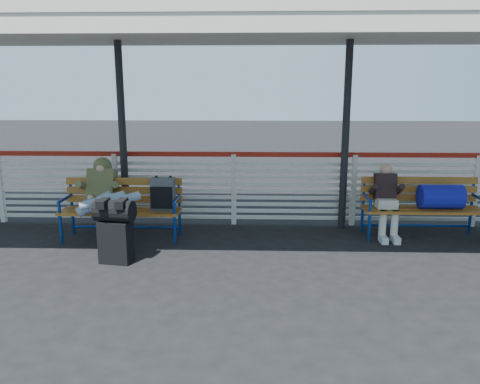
{
  "coord_description": "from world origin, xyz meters",
  "views": [
    {
      "loc": [
        0.36,
        -5.79,
        2.23
      ],
      "look_at": [
        0.14,
        1.0,
        0.75
      ],
      "focal_mm": 35.0,
      "sensor_mm": 36.0,
      "label": 1
    }
  ],
  "objects_px": {
    "bench_left": "(136,200)",
    "companion_person": "(386,199)",
    "luggage_stack": "(115,229)",
    "bench_right": "(432,199)",
    "traveler_man": "(105,198)"
  },
  "relations": [
    {
      "from": "bench_left",
      "to": "traveler_man",
      "type": "xyz_separation_m",
      "value": [
        -0.37,
        -0.34,
        0.11
      ]
    },
    {
      "from": "traveler_man",
      "to": "companion_person",
      "type": "relative_size",
      "value": 1.43
    },
    {
      "from": "luggage_stack",
      "to": "traveler_man",
      "type": "relative_size",
      "value": 0.52
    },
    {
      "from": "traveler_man",
      "to": "companion_person",
      "type": "xyz_separation_m",
      "value": [
        4.19,
        0.55,
        -0.12
      ]
    },
    {
      "from": "traveler_man",
      "to": "bench_left",
      "type": "bearing_deg",
      "value": 42.53
    },
    {
      "from": "luggage_stack",
      "to": "bench_left",
      "type": "bearing_deg",
      "value": 97.96
    },
    {
      "from": "luggage_stack",
      "to": "bench_right",
      "type": "bearing_deg",
      "value": 24.77
    },
    {
      "from": "companion_person",
      "to": "bench_left",
      "type": "bearing_deg",
      "value": -176.84
    },
    {
      "from": "bench_left",
      "to": "companion_person",
      "type": "xyz_separation_m",
      "value": [
        3.82,
        0.21,
        -0.01
      ]
    },
    {
      "from": "bench_left",
      "to": "companion_person",
      "type": "height_order",
      "value": "companion_person"
    },
    {
      "from": "luggage_stack",
      "to": "traveler_man",
      "type": "height_order",
      "value": "traveler_man"
    },
    {
      "from": "bench_right",
      "to": "companion_person",
      "type": "bearing_deg",
      "value": -179.95
    },
    {
      "from": "luggage_stack",
      "to": "bench_right",
      "type": "distance_m",
      "value": 4.71
    },
    {
      "from": "luggage_stack",
      "to": "bench_right",
      "type": "height_order",
      "value": "bench_right"
    },
    {
      "from": "bench_left",
      "to": "traveler_man",
      "type": "relative_size",
      "value": 1.1
    }
  ]
}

